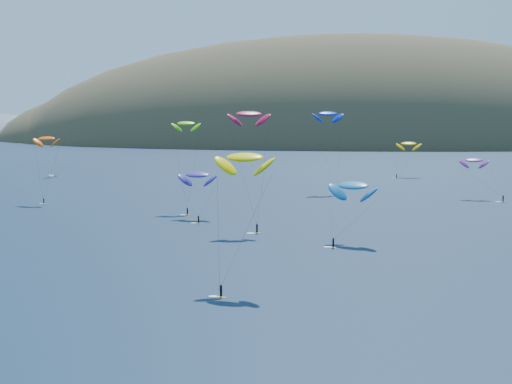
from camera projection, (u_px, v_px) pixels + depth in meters
name	position (u px, v px, depth m)	size (l,w,h in m)	color
ground	(201.00, 364.00, 73.83)	(2800.00, 2800.00, 0.00)	black
island	(368.00, 154.00, 625.60)	(730.00, 300.00, 210.00)	#3D3526
sailboat	(51.00, 175.00, 285.73)	(8.28, 7.94, 9.91)	silver
kitesurfer_1	(46.00, 139.00, 205.13)	(8.28, 6.94, 20.64)	yellow
kitesurfer_2	(244.00, 157.00, 107.26)	(9.81, 13.04, 21.76)	yellow
kitesurfer_3	(186.00, 124.00, 189.77)	(7.74, 13.97, 25.06)	yellow
kitesurfer_4	(328.00, 114.00, 232.54)	(11.00, 8.52, 28.31)	yellow
kitesurfer_5	(353.00, 185.00, 142.55)	(11.45, 12.89, 14.31)	yellow
kitesurfer_6	(474.00, 160.00, 215.20)	(12.09, 12.09, 13.87)	yellow
kitesurfer_9	(249.00, 114.00, 157.45)	(9.71, 10.30, 28.11)	yellow
kitesurfer_10	(197.00, 175.00, 175.66)	(9.87, 12.71, 13.26)	yellow
kitesurfer_11	(409.00, 144.00, 287.71)	(10.85, 11.93, 15.98)	yellow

